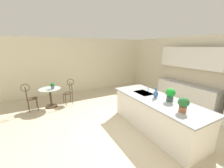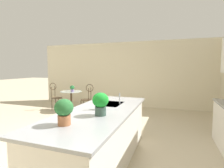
# 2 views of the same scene
# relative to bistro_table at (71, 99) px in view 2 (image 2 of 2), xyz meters

# --- Properties ---
(ground_plane) EXTENTS (40.00, 40.00, 0.00)m
(ground_plane) POSITION_rel_bistro_table_xyz_m (2.72, 1.64, -0.45)
(ground_plane) COLOR beige
(wall_left_window) EXTENTS (0.12, 7.80, 2.70)m
(wall_left_window) POSITION_rel_bistro_table_xyz_m (-1.54, 1.64, 0.90)
(wall_left_window) COLOR beige
(wall_left_window) RESTS_ON ground
(kitchen_island) EXTENTS (2.80, 1.06, 0.92)m
(kitchen_island) POSITION_rel_bistro_table_xyz_m (3.02, 2.49, 0.02)
(kitchen_island) COLOR white
(kitchen_island) RESTS_ON ground
(bistro_table) EXTENTS (0.80, 0.80, 0.74)m
(bistro_table) POSITION_rel_bistro_table_xyz_m (0.00, 0.00, 0.00)
(bistro_table) COLOR #3D2D1E
(bistro_table) RESTS_ON ground
(chair_near_window) EXTENTS (0.43, 0.51, 1.04)m
(chair_near_window) POSITION_rel_bistro_table_xyz_m (0.04, -0.68, 0.13)
(chair_near_window) COLOR #3D2D1E
(chair_near_window) RESTS_ON ground
(chair_by_island) EXTENTS (0.43, 0.51, 1.04)m
(chair_by_island) POSITION_rel_bistro_table_xyz_m (0.02, 0.70, 0.13)
(chair_by_island) COLOR #3D2D1E
(chair_by_island) RESTS_ON ground
(sink_faucet) EXTENTS (0.02, 0.02, 0.22)m
(sink_faucet) POSITION_rel_bistro_table_xyz_m (2.47, 2.67, 0.58)
(sink_faucet) COLOR #B2B5BA
(sink_faucet) RESTS_ON kitchen_island
(potted_plant_on_table) EXTENTS (0.17, 0.17, 0.23)m
(potted_plant_on_table) POSITION_rel_bistro_table_xyz_m (0.09, 0.11, 0.43)
(potted_plant_on_table) COLOR #7A669E
(potted_plant_on_table) RESTS_ON bistro_table
(potted_plant_counter_far) EXTENTS (0.23, 0.23, 0.33)m
(potted_plant_counter_far) POSITION_rel_bistro_table_xyz_m (3.87, 2.38, 0.66)
(potted_plant_counter_far) COLOR #9E603D
(potted_plant_counter_far) RESTS_ON kitchen_island
(potted_plant_counter_near) EXTENTS (0.24, 0.24, 0.34)m
(potted_plant_counter_near) POSITION_rel_bistro_table_xyz_m (3.32, 2.63, 0.67)
(potted_plant_counter_near) COLOR #385147
(potted_plant_counter_near) RESTS_ON kitchen_island
(vase_on_counter) EXTENTS (0.13, 0.13, 0.29)m
(vase_on_counter) POSITION_rel_bistro_table_xyz_m (2.97, 2.48, 0.58)
(vase_on_counter) COLOR #386099
(vase_on_counter) RESTS_ON kitchen_island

